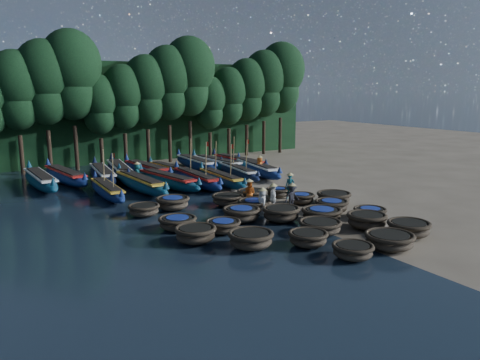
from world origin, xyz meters
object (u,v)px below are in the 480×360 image
coracle_4 (409,228)px  long_boat_7 (238,172)px  coracle_8 (367,220)px  long_boat_2 (107,190)px  coracle_17 (255,205)px  fisherman_5 (137,173)px  long_boat_6 (221,179)px  coracle_14 (332,205)px  long_boat_9 (41,180)px  long_boat_16 (217,164)px  fisherman_3 (292,196)px  long_boat_12 (119,170)px  coracle_11 (223,226)px  long_boat_17 (238,162)px  coracle_2 (353,251)px  coracle_13 (322,214)px  coracle_21 (173,203)px  coracle_22 (228,199)px  long_boat_15 (196,163)px  coracle_18 (301,198)px  long_boat_14 (169,170)px  long_boat_13 (147,169)px  coracle_5 (251,239)px  long_boat_11 (103,174)px  coracle_20 (144,210)px  fisherman_4 (273,198)px  coracle_7 (320,227)px  coracle_19 (334,197)px  long_boat_8 (257,169)px  long_boat_10 (65,176)px  coracle_9 (370,213)px  coracle_15 (178,222)px  fisherman_1 (290,185)px  coracle_24 (278,192)px  long_boat_5 (196,179)px  coracle_23 (251,194)px  fisherman_2 (249,193)px  fisherman_6 (260,166)px  fisherman_0 (262,201)px  long_boat_4 (167,180)px

coracle_4 → long_boat_7: size_ratio=0.33×
coracle_8 → long_boat_2: long_boat_2 is taller
coracle_17 → fisherman_5: 12.43m
coracle_17 → long_boat_6: (2.11, 8.07, 0.09)m
coracle_14 → long_boat_2: 15.24m
long_boat_9 → long_boat_16: size_ratio=1.04×
fisherman_3 → long_boat_12: bearing=110.2°
coracle_11 → long_boat_17: bearing=56.9°
coracle_2 → fisherman_5: fisherman_5 is taller
coracle_13 → coracle_21: coracle_21 is taller
coracle_22 → long_boat_15: (4.28, 13.51, 0.15)m
coracle_18 → long_boat_14: (-3.35, 14.03, 0.10)m
long_boat_13 → long_boat_14: 1.88m
fisherman_3 → coracle_5: bearing=-141.5°
long_boat_9 → long_boat_11: long_boat_9 is taller
coracle_20 → fisherman_4: (6.91, -3.33, 0.53)m
coracle_18 → long_boat_15: (-0.05, 15.59, 0.18)m
coracle_8 → coracle_17: (-3.21, 6.01, -0.05)m
coracle_22 → fisherman_5: fisherman_5 is taller
coracle_7 → coracle_19: size_ratio=0.91×
coracle_8 → coracle_22: 9.09m
long_boat_8 → long_boat_9: 17.31m
long_boat_10 → fisherman_5: (4.83, -3.16, 0.27)m
long_boat_2 → long_boat_17: bearing=23.2°
fisherman_4 → long_boat_9: bearing=60.5°
coracle_9 → coracle_20: size_ratio=0.85×
long_boat_12 → coracle_20: bearing=-93.4°
coracle_15 → coracle_19: size_ratio=0.88×
coracle_15 → long_boat_17: size_ratio=0.28×
coracle_4 → fisherman_1: 9.86m
coracle_4 → coracle_24: 10.59m
coracle_2 → coracle_8: bearing=36.9°
coracle_9 → long_boat_7: (-0.05, 14.70, 0.17)m
long_boat_5 → long_boat_15: long_boat_5 is taller
coracle_17 → long_boat_5: bearing=87.7°
coracle_4 → coracle_23: (-2.59, 10.72, -0.05)m
coracle_7 → coracle_22: size_ratio=1.11×
coracle_4 → fisherman_2: fisherman_2 is taller
coracle_2 → long_boat_8: bearing=68.6°
long_boat_6 → coracle_22: bearing=-112.9°
long_boat_6 → long_boat_12: bearing=129.7°
fisherman_5 → long_boat_5: bearing=-107.2°
fisherman_6 → long_boat_13: bearing=-55.8°
coracle_14 → fisherman_0: 4.26m
coracle_19 → long_boat_4: 12.70m
coracle_9 → long_boat_13: bearing=107.9°
coracle_22 → long_boat_14: size_ratio=0.30×
coracle_7 → coracle_13: coracle_13 is taller
long_boat_8 → long_boat_11: 12.85m
fisherman_1 → fisherman_4: (-3.13, -2.47, -0.02)m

